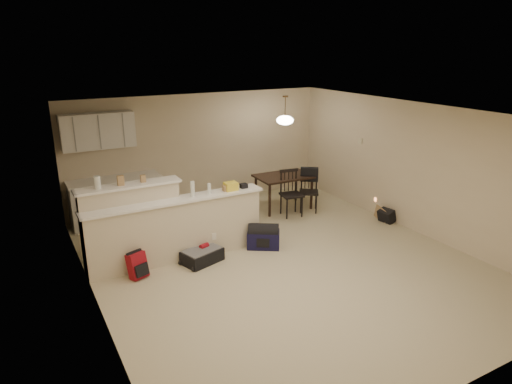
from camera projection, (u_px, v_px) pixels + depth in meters
room at (282, 191)px, 7.39m from camera, size 7.00×7.02×2.50m
breakfast_bar at (161, 228)px, 7.59m from camera, size 3.08×0.58×1.39m
upper_cabinets at (98, 131)px, 8.94m from camera, size 1.40×0.34×0.70m
kitchen_counter at (117, 201)px, 9.37m from camera, size 1.80×0.60×0.90m
thermostat at (360, 141)px, 9.98m from camera, size 0.02×0.12×0.12m
jar at (97, 182)px, 7.02m from camera, size 0.10×0.10×0.20m
cereal_box at (121, 181)px, 7.19m from camera, size 0.10×0.07×0.16m
small_box at (143, 179)px, 7.36m from camera, size 0.08×0.06×0.12m
bottle_a at (193, 189)px, 7.59m from camera, size 0.07×0.07×0.26m
bottle_b at (209, 189)px, 7.75m from camera, size 0.06×0.06×0.18m
bag_lump at (231, 186)px, 7.94m from camera, size 0.22×0.18×0.14m
pouch at (244, 186)px, 8.07m from camera, size 0.12×0.10×0.08m
extra_item_x at (226, 188)px, 7.90m from camera, size 0.11×0.10×0.10m
dining_table at (284, 179)px, 10.08m from camera, size 1.25×0.86×0.76m
pendant_lamp at (285, 120)px, 9.67m from camera, size 0.36×0.36×0.62m
dining_chair_near at (292, 194)px, 9.69m from camera, size 0.49×0.47×0.99m
dining_chair_far at (309, 191)px, 9.96m from camera, size 0.56×0.55×0.93m
suitcase at (202, 256)px, 7.70m from camera, size 0.75×0.60×0.22m
red_backpack at (137, 265)px, 7.17m from camera, size 0.32×0.26×0.41m
navy_duffel at (263, 239)px, 8.24m from camera, size 0.66×0.58×0.31m
black_daypack at (387, 216)px, 9.42m from camera, size 0.25×0.33×0.27m
cardboard_sheet at (381, 214)px, 9.49m from camera, size 0.05×0.37×0.28m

